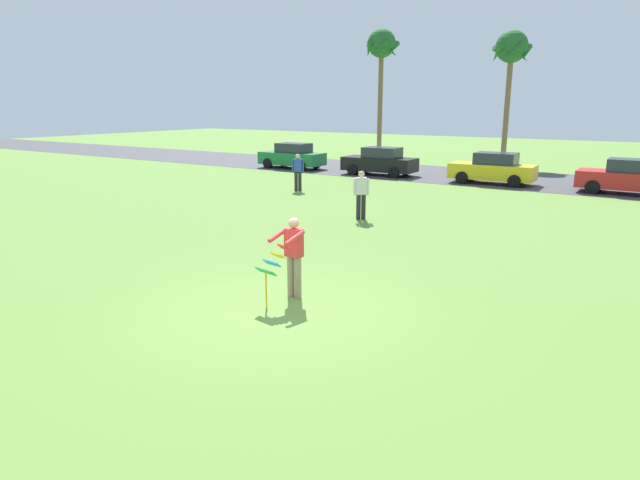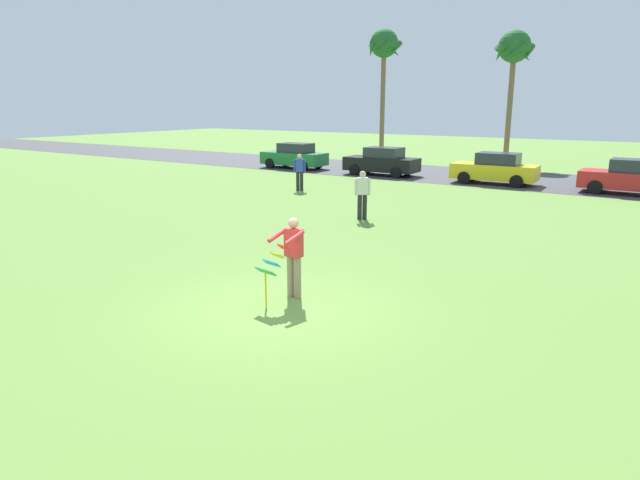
{
  "view_description": "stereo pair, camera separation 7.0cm",
  "coord_description": "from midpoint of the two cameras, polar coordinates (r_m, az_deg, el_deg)",
  "views": [
    {
      "loc": [
        6.49,
        -8.34,
        4.03
      ],
      "look_at": [
        -0.07,
        1.72,
        1.05
      ],
      "focal_mm": 30.98,
      "sensor_mm": 36.0,
      "label": 1
    },
    {
      "loc": [
        6.55,
        -8.3,
        4.03
      ],
      "look_at": [
        -0.07,
        1.72,
        1.05
      ],
      "focal_mm": 30.98,
      "sensor_mm": 36.0,
      "label": 2
    }
  ],
  "objects": [
    {
      "name": "palm_tree_left_near",
      "position": [
        43.89,
        6.67,
        18.96
      ],
      "size": [
        2.58,
        2.71,
        9.44
      ],
      "color": "brown",
      "rests_on": "ground"
    },
    {
      "name": "parked_car_yellow",
      "position": [
        29.8,
        17.7,
        7.0
      ],
      "size": [
        4.26,
        1.95,
        1.6
      ],
      "color": "yellow",
      "rests_on": "ground"
    },
    {
      "name": "kite_held",
      "position": [
        11.11,
        -4.87,
        -2.69
      ],
      "size": [
        0.53,
        0.68,
        1.25
      ],
      "color": "red",
      "rests_on": "ground"
    },
    {
      "name": "road_strip",
      "position": [
        31.84,
        21.46,
        5.71
      ],
      "size": [
        120.0,
        8.0,
        0.01
      ],
      "primitive_type": "cube",
      "color": "#424247",
      "rests_on": "ground"
    },
    {
      "name": "parked_car_green",
      "position": [
        35.4,
        -2.61,
        8.63
      ],
      "size": [
        4.2,
        1.84,
        1.6
      ],
      "color": "#1E7238",
      "rests_on": "ground"
    },
    {
      "name": "person_kite_flyer",
      "position": [
        11.59,
        -2.61,
        -1.49
      ],
      "size": [
        0.56,
        0.67,
        1.73
      ],
      "color": "gray",
      "rests_on": "ground"
    },
    {
      "name": "person_walker_far",
      "position": [
        26.23,
        -2.04,
        7.14
      ],
      "size": [
        0.49,
        0.38,
        1.73
      ],
      "color": "#26262B",
      "rests_on": "ground"
    },
    {
      "name": "parked_car_red",
      "position": [
        28.76,
        29.53,
        5.63
      ],
      "size": [
        4.2,
        1.84,
        1.6
      ],
      "color": "red",
      "rests_on": "ground"
    },
    {
      "name": "parked_car_black",
      "position": [
        32.16,
        6.48,
        8.03
      ],
      "size": [
        4.24,
        1.91,
        1.6
      ],
      "color": "black",
      "rests_on": "ground"
    },
    {
      "name": "palm_tree_right_near",
      "position": [
        40.47,
        19.45,
        17.8
      ],
      "size": [
        2.58,
        2.71,
        8.73
      ],
      "color": "brown",
      "rests_on": "ground"
    },
    {
      "name": "ground_plane",
      "position": [
        11.31,
        -4.35,
        -6.97
      ],
      "size": [
        120.0,
        120.0,
        0.0
      ],
      "primitive_type": "plane",
      "color": "olive"
    },
    {
      "name": "person_walker_near",
      "position": [
        19.63,
        4.5,
        4.81
      ],
      "size": [
        0.47,
        0.39,
        1.73
      ],
      "color": "#26262B",
      "rests_on": "ground"
    }
  ]
}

